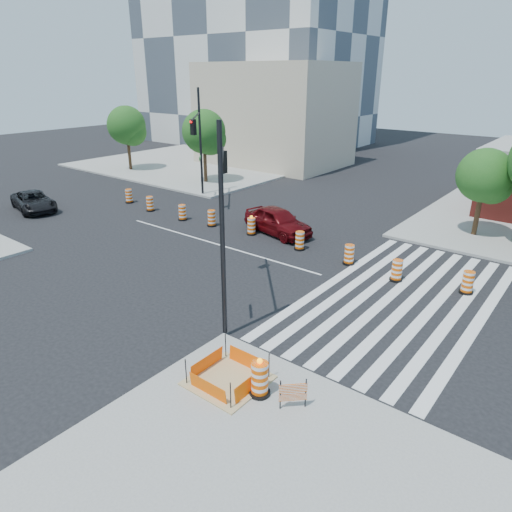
% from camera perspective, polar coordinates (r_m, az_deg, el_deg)
% --- Properties ---
extents(ground, '(120.00, 120.00, 0.00)m').
position_cam_1_polar(ground, '(26.03, -5.17, 1.55)').
color(ground, black).
rests_on(ground, ground).
extents(sidewalk_nw, '(22.00, 22.00, 0.15)m').
position_cam_1_polar(sidewalk_nw, '(50.67, -6.14, 11.65)').
color(sidewalk_nw, gray).
rests_on(sidewalk_nw, ground).
extents(crosswalk_east, '(6.75, 13.50, 0.01)m').
position_cam_1_polar(crosswalk_east, '(20.67, 17.66, -5.07)').
color(crosswalk_east, silver).
rests_on(crosswalk_east, ground).
extents(lane_centerline, '(14.00, 0.12, 0.01)m').
position_cam_1_polar(lane_centerline, '(26.03, -5.17, 1.57)').
color(lane_centerline, silver).
rests_on(lane_centerline, ground).
extents(excavation_pit, '(2.20, 2.20, 0.90)m').
position_cam_1_polar(excavation_pit, '(14.64, -3.50, -15.10)').
color(excavation_pit, tan).
rests_on(excavation_pit, ground).
extents(beige_midrise, '(14.00, 10.00, 10.00)m').
position_cam_1_polar(beige_midrise, '(49.20, 2.29, 17.23)').
color(beige_midrise, '#C1AD93').
rests_on(beige_midrise, ground).
extents(red_coupe, '(5.01, 2.93, 1.60)m').
position_cam_1_polar(red_coupe, '(27.36, 2.72, 4.42)').
color(red_coupe, '#4F060A').
rests_on(red_coupe, ground).
extents(dark_suv, '(5.13, 3.23, 1.32)m').
position_cam_1_polar(dark_suv, '(35.76, -26.04, 6.18)').
color(dark_suv, black).
rests_on(dark_suv, ground).
extents(signal_pole_se, '(3.88, 4.36, 7.54)m').
position_cam_1_polar(signal_pole_se, '(16.76, -4.23, 6.67)').
color(signal_pole_se, black).
rests_on(signal_pole_se, ground).
extents(signal_pole_nw, '(3.97, 4.64, 7.90)m').
position_cam_1_polar(signal_pole_nw, '(34.16, -7.24, 14.74)').
color(signal_pole_nw, black).
rests_on(signal_pole_nw, ground).
extents(pit_drum, '(0.64, 0.64, 1.26)m').
position_cam_1_polar(pit_drum, '(13.85, 0.47, -15.19)').
color(pit_drum, black).
rests_on(pit_drum, ground).
extents(barricade, '(0.60, 0.60, 0.95)m').
position_cam_1_polar(barricade, '(13.42, 4.66, -16.64)').
color(barricade, '#EB5504').
rests_on(barricade, ground).
extents(tree_north_a, '(3.63, 3.63, 6.18)m').
position_cam_1_polar(tree_north_a, '(46.95, -15.80, 15.19)').
color(tree_north_a, '#382314').
rests_on(tree_north_a, ground).
extents(tree_north_b, '(3.68, 3.68, 6.25)m').
position_cam_1_polar(tree_north_b, '(40.10, -6.44, 14.89)').
color(tree_north_b, '#382314').
rests_on(tree_north_b, ground).
extents(tree_north_c, '(3.08, 3.05, 5.18)m').
position_cam_1_polar(tree_north_c, '(29.14, 26.70, 8.65)').
color(tree_north_c, '#382314').
rests_on(tree_north_c, ground).
extents(median_drum_0, '(0.60, 0.60, 1.02)m').
position_cam_1_polar(median_drum_0, '(35.45, -15.59, 7.18)').
color(median_drum_0, black).
rests_on(median_drum_0, ground).
extents(median_drum_1, '(0.60, 0.60, 1.02)m').
position_cam_1_polar(median_drum_1, '(32.94, -13.10, 6.32)').
color(median_drum_1, black).
rests_on(median_drum_1, ground).
extents(median_drum_2, '(0.60, 0.60, 1.02)m').
position_cam_1_polar(median_drum_2, '(30.41, -9.19, 5.33)').
color(median_drum_2, black).
rests_on(median_drum_2, ground).
extents(median_drum_3, '(0.60, 0.60, 1.02)m').
position_cam_1_polar(median_drum_3, '(28.95, -5.57, 4.66)').
color(median_drum_3, black).
rests_on(median_drum_3, ground).
extents(median_drum_4, '(0.60, 0.60, 1.18)m').
position_cam_1_polar(median_drum_4, '(27.27, -0.57, 3.69)').
color(median_drum_4, black).
rests_on(median_drum_4, ground).
extents(median_drum_5, '(0.60, 0.60, 1.02)m').
position_cam_1_polar(median_drum_5, '(25.01, 5.49, 1.85)').
color(median_drum_5, black).
rests_on(median_drum_5, ground).
extents(median_drum_6, '(0.60, 0.60, 1.02)m').
position_cam_1_polar(median_drum_6, '(23.46, 11.55, 0.10)').
color(median_drum_6, black).
rests_on(median_drum_6, ground).
extents(median_drum_7, '(0.60, 0.60, 1.02)m').
position_cam_1_polar(median_drum_7, '(22.15, 17.18, -1.81)').
color(median_drum_7, black).
rests_on(median_drum_7, ground).
extents(median_drum_8, '(0.60, 0.60, 1.02)m').
position_cam_1_polar(median_drum_8, '(22.01, 24.93, -3.10)').
color(median_drum_8, black).
rests_on(median_drum_8, ground).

